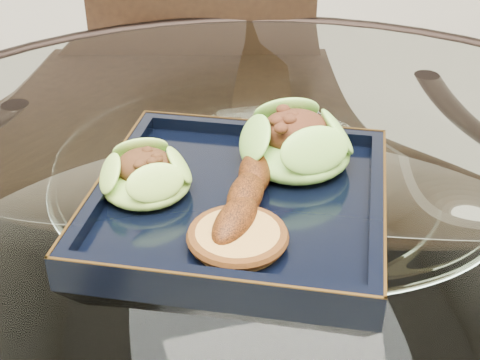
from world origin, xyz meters
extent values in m
cylinder|color=white|center=(0.00, 0.00, 0.76)|extent=(1.10, 1.10, 0.01)
torus|color=black|center=(0.00, 0.00, 0.76)|extent=(1.13, 1.13, 0.02)
cylinder|color=black|center=(0.28, 0.28, 0.38)|extent=(0.04, 0.04, 0.75)
cylinder|color=black|center=(-0.28, 0.28, 0.38)|extent=(0.04, 0.04, 0.75)
cube|color=black|center=(-0.03, 0.39, 0.46)|extent=(0.47, 0.47, 0.04)
cube|color=black|center=(0.00, 0.57, 0.72)|extent=(0.39, 0.10, 0.45)
cylinder|color=black|center=(-0.18, 0.59, 0.22)|extent=(0.03, 0.03, 0.44)
cylinder|color=black|center=(0.17, 0.53, 0.22)|extent=(0.03, 0.03, 0.44)
cube|color=black|center=(-0.04, -0.02, 0.77)|extent=(0.35, 0.35, 0.02)
ellipsoid|color=#75A931|center=(-0.12, 0.01, 0.80)|extent=(0.11, 0.11, 0.03)
ellipsoid|color=#53982C|center=(0.03, 0.04, 0.80)|extent=(0.14, 0.14, 0.04)
ellipsoid|color=#5C2609|center=(-0.04, -0.03, 0.80)|extent=(0.09, 0.15, 0.03)
cylinder|color=#B9883D|center=(-0.05, -0.09, 0.79)|extent=(0.09, 0.09, 0.01)
camera|label=1|loc=(-0.13, -0.54, 1.13)|focal=50.00mm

